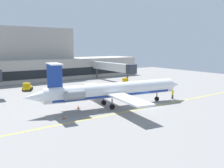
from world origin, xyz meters
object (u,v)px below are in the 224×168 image
Objects in this scene: regional_jet at (112,90)px; marshaller at (173,94)px; pushback_tractor at (27,87)px; belt_loader at (125,82)px; baggage_tug at (60,95)px.

marshaller is at bearing -8.11° from regional_jet.
pushback_tractor is 34.82m from marshaller.
marshaller is (-2.83, -19.38, 0.10)m from belt_loader.
baggage_tug is 1.21× the size of pushback_tractor.
regional_jet reaches higher than baggage_tug.
baggage_tug reaches higher than marshaller.
regional_jet is 7.40× the size of belt_loader.
pushback_tractor is (-2.50, 14.66, -0.10)m from baggage_tug.
baggage_tug is at bearing 117.59° from regional_jet.
regional_jet is 26.38m from pushback_tractor.
pushback_tractor is at bearing 107.58° from regional_jet.
regional_jet reaches higher than marshaller.
belt_loader is at bearing 17.41° from baggage_tug.
regional_jet is 8.55× the size of pushback_tractor.
marshaller reaches higher than pushback_tractor.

